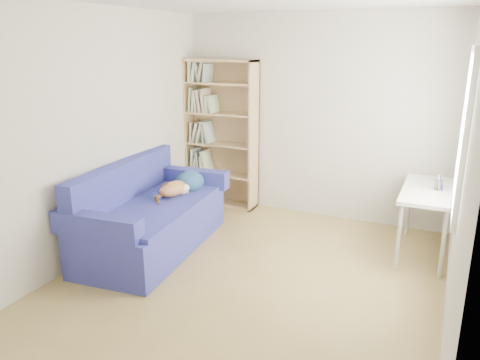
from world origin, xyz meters
name	(u,v)px	position (x,y,z in m)	size (l,w,h in m)	color
ground	(252,277)	(0.00, 0.00, 0.00)	(4.00, 4.00, 0.00)	olive
room_shell	(265,112)	(0.10, 0.03, 1.64)	(3.54, 4.04, 2.62)	silver
sofa	(151,217)	(-1.31, 0.20, 0.36)	(1.10, 2.03, 0.96)	navy
bookshelf	(221,140)	(-1.26, 1.83, 0.93)	(1.01, 0.31, 2.01)	tan
desk	(427,196)	(1.48, 1.25, 0.67)	(0.51, 1.11, 0.75)	silver
pen_cup	(439,184)	(1.57, 1.27, 0.81)	(0.09, 0.09, 0.17)	white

